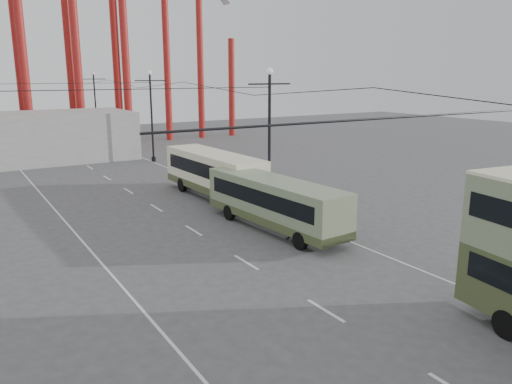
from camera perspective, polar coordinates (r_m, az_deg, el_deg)
ground at (r=18.18m, az=18.97°, el=-16.77°), size 160.00×160.00×0.00m
road_markings at (r=32.79m, az=-9.66°, el=-2.64°), size 12.52×120.00×0.01m
lamp_post_mid at (r=33.33m, az=1.53°, el=6.01°), size 3.20×0.44×9.32m
lamp_post_far at (r=53.00m, az=-11.84°, el=8.43°), size 3.20×0.44×9.32m
lamp_post_distant at (r=73.99m, az=-17.86°, el=9.37°), size 3.20×0.44×9.32m
fairground_shed at (r=57.33m, az=-25.21°, el=5.61°), size 22.00×10.00×5.00m
single_decker_green at (r=29.05m, az=2.12°, el=-1.08°), size 3.19×10.75×3.00m
single_decker_cream at (r=36.90m, az=-4.82°, el=2.24°), size 3.06×10.72×3.31m
pedestrian at (r=27.62m, az=3.77°, el=-3.63°), size 0.76×0.69×1.74m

